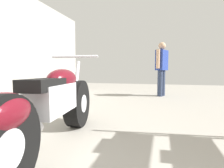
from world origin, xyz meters
name	(u,v)px	position (x,y,z in m)	size (l,w,h in m)	color
ground_plane	(124,115)	(0.00, 3.14, 0.00)	(15.07, 15.07, 0.00)	#9E998E
motorcycle_maroon_cruiser	(51,108)	(-0.35, 1.68, 0.40)	(0.65, 1.99, 0.93)	black
mechanic_in_blue	(162,66)	(0.58, 5.71, 0.90)	(0.38, 0.62, 1.59)	#2D3851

